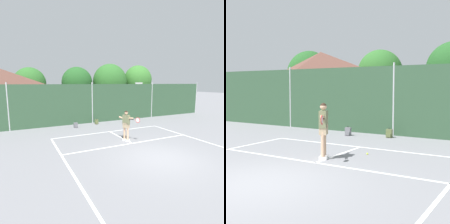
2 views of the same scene
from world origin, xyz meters
TOP-DOWN VIEW (x-y plane):
  - ground_plane at (0.00, 0.00)m, footprint 120.00×120.00m
  - court_markings at (0.00, 0.65)m, footprint 8.30×11.10m
  - chainlink_fence at (0.00, 9.00)m, footprint 26.09×0.09m
  - basketball_hoop at (5.85, 10.45)m, footprint 0.90×0.67m
  - treeline_backdrop at (1.35, 17.34)m, footprint 25.91×4.30m
  - tennis_player at (-0.07, 3.04)m, footprint 0.71×1.30m
  - tennis_ball at (0.87, 4.39)m, footprint 0.07×0.07m
  - backpack_grey at (-1.87, 7.80)m, footprint 0.30×0.27m
  - backpack_olive at (0.09, 8.27)m, footprint 0.29×0.25m

SIDE VIEW (x-z plane):
  - ground_plane at x=0.00m, z-range 0.00..0.00m
  - court_markings at x=0.00m, z-range 0.00..0.01m
  - tennis_ball at x=0.87m, z-range 0.00..0.07m
  - backpack_grey at x=-1.87m, z-range -0.04..0.42m
  - backpack_olive at x=0.09m, z-range -0.04..0.42m
  - tennis_player at x=-0.07m, z-range 0.18..2.04m
  - chainlink_fence at x=0.00m, z-range -0.07..3.48m
  - basketball_hoop at x=5.85m, z-range 0.54..4.09m
  - treeline_backdrop at x=1.35m, z-range 0.62..6.70m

